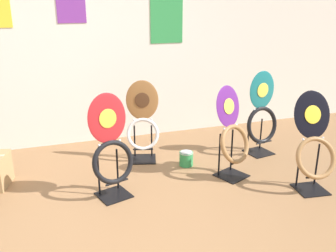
{
  "coord_description": "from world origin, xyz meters",
  "views": [
    {
      "loc": [
        -0.42,
        -2.24,
        1.75
      ],
      "look_at": [
        0.7,
        1.08,
        0.55
      ],
      "focal_mm": 40.0,
      "sensor_mm": 36.0,
      "label": 1
    }
  ],
  "objects": [
    {
      "name": "toilet_seat_display_woodgrain",
      "position": [
        0.57,
        1.58,
        0.42
      ],
      "size": [
        0.4,
        0.34,
        0.91
      ],
      "color": "black",
      "rests_on": "ground_plane"
    },
    {
      "name": "toilet_seat_display_teal_sax",
      "position": [
        1.93,
        1.32,
        0.44
      ],
      "size": [
        0.45,
        0.32,
        0.98
      ],
      "color": "black",
      "rests_on": "ground_plane"
    },
    {
      "name": "toilet_seat_display_crimson_swirl",
      "position": [
        0.08,
        0.87,
        0.46
      ],
      "size": [
        0.43,
        0.35,
        0.97
      ],
      "color": "black",
      "rests_on": "ground_plane"
    },
    {
      "name": "paint_can",
      "position": [
        0.97,
        1.27,
        0.09
      ],
      "size": [
        0.16,
        0.16,
        0.16
      ],
      "color": "#2D8E4C",
      "rests_on": "ground_plane"
    },
    {
      "name": "toilet_seat_display_jazz_black",
      "position": [
        1.91,
        0.39,
        0.43
      ],
      "size": [
        0.43,
        0.38,
        0.94
      ],
      "color": "black",
      "rests_on": "ground_plane"
    },
    {
      "name": "wall_back",
      "position": [
        0.0,
        2.4,
        1.3
      ],
      "size": [
        8.0,
        0.07,
        2.6
      ],
      "color": "silver",
      "rests_on": "ground_plane"
    },
    {
      "name": "toilet_seat_display_purple_note",
      "position": [
        1.32,
        0.89,
        0.44
      ],
      "size": [
        0.45,
        0.39,
        0.94
      ],
      "color": "black",
      "rests_on": "ground_plane"
    }
  ]
}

